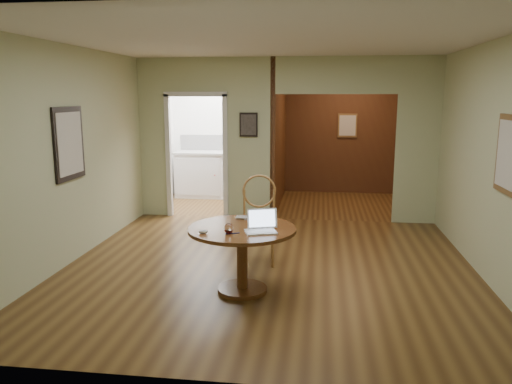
# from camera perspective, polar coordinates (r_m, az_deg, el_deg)

# --- Properties ---
(floor) EXTENTS (5.00, 5.00, 0.00)m
(floor) POSITION_cam_1_polar(r_m,az_deg,el_deg) (6.19, 1.41, -8.70)
(floor) COLOR #472C14
(floor) RESTS_ON ground
(room_shell) EXTENTS (5.20, 7.50, 5.00)m
(room_shell) POSITION_cam_1_polar(r_m,az_deg,el_deg) (8.99, 0.55, 5.93)
(room_shell) COLOR silver
(room_shell) RESTS_ON ground
(dining_table) EXTENTS (1.15, 1.15, 0.72)m
(dining_table) POSITION_cam_1_polar(r_m,az_deg,el_deg) (5.32, -1.60, -6.00)
(dining_table) COLOR brown
(dining_table) RESTS_ON ground
(chair) EXTENTS (0.52, 0.52, 1.11)m
(chair) POSITION_cam_1_polar(r_m,az_deg,el_deg) (6.27, 0.36, -2.57)
(chair) COLOR #A3713A
(chair) RESTS_ON ground
(open_laptop) EXTENTS (0.36, 0.35, 0.22)m
(open_laptop) POSITION_cam_1_polar(r_m,az_deg,el_deg) (5.13, 0.62, -3.81)
(open_laptop) COLOR white
(open_laptop) RESTS_ON dining_table
(closed_laptop) EXTENTS (0.33, 0.22, 0.02)m
(closed_laptop) POSITION_cam_1_polar(r_m,az_deg,el_deg) (5.58, -0.73, -3.07)
(closed_laptop) COLOR silver
(closed_laptop) RESTS_ON dining_table
(mouse) EXTENTS (0.10, 0.07, 0.04)m
(mouse) POSITION_cam_1_polar(r_m,az_deg,el_deg) (5.07, -6.06, -4.53)
(mouse) COLOR white
(mouse) RESTS_ON dining_table
(wine_glass) EXTENTS (0.09, 0.09, 0.10)m
(wine_glass) POSITION_cam_1_polar(r_m,az_deg,el_deg) (5.04, -3.13, -4.19)
(wine_glass) COLOR white
(wine_glass) RESTS_ON dining_table
(pen) EXTENTS (0.14, 0.07, 0.01)m
(pen) POSITION_cam_1_polar(r_m,az_deg,el_deg) (5.04, -2.71, -4.75)
(pen) COLOR navy
(pen) RESTS_ON dining_table
(kitchen_cabinet) EXTENTS (2.06, 0.60, 0.94)m
(kitchen_cabinet) POSITION_cam_1_polar(r_m,az_deg,el_deg) (10.31, -3.59, 2.01)
(kitchen_cabinet) COLOR silver
(kitchen_cabinet) RESTS_ON ground
(grocery_bag) EXTENTS (0.32, 0.28, 0.30)m
(grocery_bag) POSITION_cam_1_polar(r_m,az_deg,el_deg) (10.13, -0.06, 5.40)
(grocery_bag) COLOR beige
(grocery_bag) RESTS_ON kitchen_cabinet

